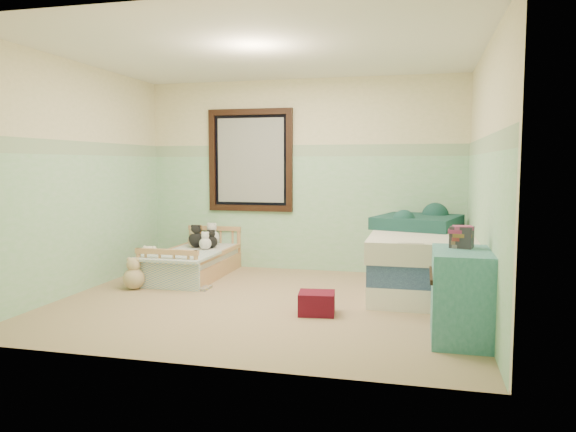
% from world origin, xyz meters
% --- Properties ---
extents(floor, '(4.20, 3.60, 0.02)m').
position_xyz_m(floor, '(0.00, 0.00, -0.01)').
color(floor, '#90785E').
rests_on(floor, ground).
extents(ceiling, '(4.20, 3.60, 0.02)m').
position_xyz_m(ceiling, '(0.00, 0.00, 2.51)').
color(ceiling, white).
rests_on(ceiling, wall_back).
extents(wall_back, '(4.20, 0.04, 2.50)m').
position_xyz_m(wall_back, '(0.00, 1.80, 1.25)').
color(wall_back, beige).
rests_on(wall_back, floor).
extents(wall_front, '(4.20, 0.04, 2.50)m').
position_xyz_m(wall_front, '(0.00, -1.80, 1.25)').
color(wall_front, beige).
rests_on(wall_front, floor).
extents(wall_left, '(0.04, 3.60, 2.50)m').
position_xyz_m(wall_left, '(-2.10, 0.00, 1.25)').
color(wall_left, beige).
rests_on(wall_left, floor).
extents(wall_right, '(0.04, 3.60, 2.50)m').
position_xyz_m(wall_right, '(2.10, 0.00, 1.25)').
color(wall_right, beige).
rests_on(wall_right, floor).
extents(wainscot_mint, '(4.20, 0.01, 1.50)m').
position_xyz_m(wainscot_mint, '(0.00, 1.79, 0.75)').
color(wainscot_mint, '#84C687').
rests_on(wainscot_mint, floor).
extents(border_strip, '(4.20, 0.01, 0.15)m').
position_xyz_m(border_strip, '(0.00, 1.79, 1.57)').
color(border_strip, '#51835B').
rests_on(border_strip, wall_back).
extents(window_frame, '(1.16, 0.06, 1.36)m').
position_xyz_m(window_frame, '(-0.70, 1.76, 1.45)').
color(window_frame, black).
rests_on(window_frame, wall_back).
extents(window_blinds, '(0.92, 0.01, 1.12)m').
position_xyz_m(window_blinds, '(-0.70, 1.77, 1.45)').
color(window_blinds, '#AFAFA9').
rests_on(window_blinds, window_frame).
extents(toddler_bed_frame, '(0.76, 1.52, 0.20)m').
position_xyz_m(toddler_bed_frame, '(-1.23, 1.05, 0.10)').
color(toddler_bed_frame, tan).
rests_on(toddler_bed_frame, floor).
extents(toddler_mattress, '(0.70, 1.46, 0.12)m').
position_xyz_m(toddler_mattress, '(-1.23, 1.05, 0.26)').
color(toddler_mattress, white).
rests_on(toddler_mattress, toddler_bed_frame).
extents(patchwork_quilt, '(0.83, 0.76, 0.03)m').
position_xyz_m(patchwork_quilt, '(-1.23, 0.58, 0.33)').
color(patchwork_quilt, '#709FC9').
rests_on(patchwork_quilt, toddler_mattress).
extents(plush_bed_brown, '(0.18, 0.18, 0.18)m').
position_xyz_m(plush_bed_brown, '(-1.38, 1.55, 0.41)').
color(plush_bed_brown, brown).
rests_on(plush_bed_brown, toddler_mattress).
extents(plush_bed_white, '(0.21, 0.21, 0.21)m').
position_xyz_m(plush_bed_white, '(-1.18, 1.55, 0.42)').
color(plush_bed_white, silver).
rests_on(plush_bed_white, toddler_mattress).
extents(plush_bed_tan, '(0.18, 0.18, 0.18)m').
position_xyz_m(plush_bed_tan, '(-1.33, 1.33, 0.41)').
color(plush_bed_tan, tan).
rests_on(plush_bed_tan, toddler_mattress).
extents(plush_bed_dark, '(0.16, 0.16, 0.16)m').
position_xyz_m(plush_bed_dark, '(-1.10, 1.33, 0.40)').
color(plush_bed_dark, black).
rests_on(plush_bed_dark, toddler_mattress).
extents(plush_floor_cream, '(0.27, 0.27, 0.27)m').
position_xyz_m(plush_floor_cream, '(-1.71, 0.81, 0.13)').
color(plush_floor_cream, white).
rests_on(plush_floor_cream, floor).
extents(plush_floor_tan, '(0.24, 0.24, 0.24)m').
position_xyz_m(plush_floor_tan, '(-1.58, 0.21, 0.12)').
color(plush_floor_tan, tan).
rests_on(plush_floor_tan, floor).
extents(twin_bed_frame, '(1.02, 2.05, 0.22)m').
position_xyz_m(twin_bed_frame, '(1.55, 0.97, 0.11)').
color(twin_bed_frame, white).
rests_on(twin_bed_frame, floor).
extents(twin_boxspring, '(1.02, 2.05, 0.22)m').
position_xyz_m(twin_boxspring, '(1.55, 0.97, 0.33)').
color(twin_boxspring, navy).
rests_on(twin_boxspring, twin_bed_frame).
extents(twin_mattress, '(1.07, 2.09, 0.22)m').
position_xyz_m(twin_mattress, '(1.55, 0.97, 0.55)').
color(twin_mattress, beige).
rests_on(twin_mattress, twin_boxspring).
extents(teal_blanket, '(1.09, 1.12, 0.14)m').
position_xyz_m(teal_blanket, '(1.50, 1.27, 0.73)').
color(teal_blanket, '#133E3C').
rests_on(teal_blanket, twin_mattress).
extents(dresser, '(0.45, 0.72, 0.72)m').
position_xyz_m(dresser, '(1.86, -0.77, 0.36)').
color(dresser, '#2F797A').
rests_on(dresser, floor).
extents(book_stack, '(0.20, 0.18, 0.17)m').
position_xyz_m(book_stack, '(1.86, -0.62, 0.81)').
color(book_stack, '#3F2D27').
rests_on(book_stack, dresser).
extents(red_pillow, '(0.37, 0.33, 0.21)m').
position_xyz_m(red_pillow, '(0.61, -0.31, 0.10)').
color(red_pillow, maroon).
rests_on(red_pillow, floor).
extents(floor_book, '(0.29, 0.22, 0.03)m').
position_xyz_m(floor_book, '(-0.90, 0.39, 0.01)').
color(floor_book, gold).
rests_on(floor_book, floor).
extents(extra_plush_0, '(0.20, 0.20, 0.20)m').
position_xyz_m(extra_plush_0, '(-1.31, 1.33, 0.42)').
color(extra_plush_0, black).
rests_on(extra_plush_0, toddler_mattress).
extents(extra_plush_1, '(0.16, 0.16, 0.16)m').
position_xyz_m(extra_plush_1, '(-1.12, 1.19, 0.39)').
color(extra_plush_1, silver).
rests_on(extra_plush_1, toddler_mattress).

